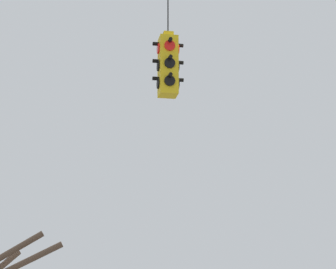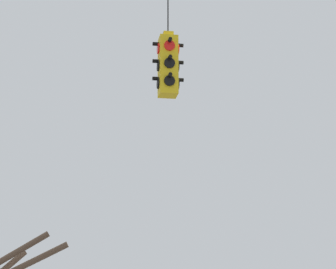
# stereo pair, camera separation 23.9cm
# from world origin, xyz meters

# --- Properties ---
(traffic_light_near_right_pole) EXTENTS (0.58, 0.58, 2.47)m
(traffic_light_near_right_pole) POSITION_xyz_m (-1.69, 0.43, 6.10)
(traffic_light_near_right_pole) COLOR yellow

